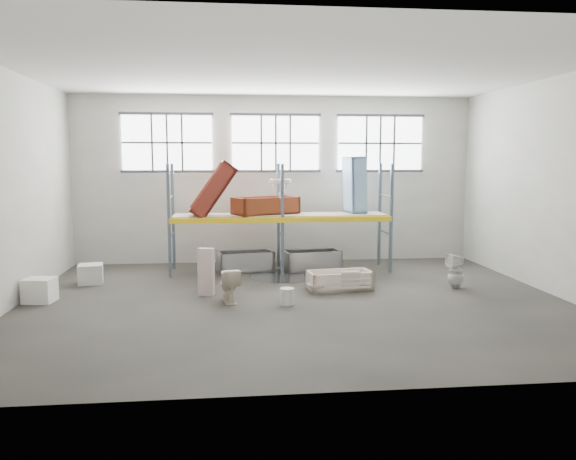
{
  "coord_description": "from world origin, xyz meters",
  "views": [
    {
      "loc": [
        -1.48,
        -12.22,
        3.12
      ],
      "look_at": [
        0.0,
        1.5,
        1.4
      ],
      "focal_mm": 35.51,
      "sensor_mm": 36.0,
      "label": 1
    }
  ],
  "objects": [
    {
      "name": "rack_upright_mb",
      "position": [
        0.0,
        4.1,
        1.5
      ],
      "size": [
        0.08,
        0.08,
        3.0
      ],
      "primitive_type": "cube",
      "color": "slate",
      "rests_on": "floor"
    },
    {
      "name": "wall_left",
      "position": [
        -6.05,
        0.0,
        2.5
      ],
      "size": [
        0.1,
        10.0,
        5.0
      ],
      "primitive_type": "cube",
      "color": "#A2A196",
      "rests_on": "ground"
    },
    {
      "name": "floor",
      "position": [
        0.0,
        0.0,
        -0.05
      ],
      "size": [
        12.0,
        10.0,
        0.1
      ],
      "primitive_type": "cube",
      "color": "#48453E",
      "rests_on": "ground"
    },
    {
      "name": "bucket",
      "position": [
        -0.21,
        -0.28,
        0.18
      ],
      "size": [
        0.35,
        0.35,
        0.36
      ],
      "primitive_type": "cylinder",
      "rotation": [
        0.0,
        0.0,
        0.16
      ],
      "color": "beige",
      "rests_on": "floor"
    },
    {
      "name": "steel_tub_left",
      "position": [
        -0.99,
        3.48,
        0.28
      ],
      "size": [
        1.64,
        1.02,
        0.56
      ],
      "primitive_type": null,
      "rotation": [
        0.0,
        0.0,
        0.21
      ],
      "color": "#ADAFB5",
      "rests_on": "floor"
    },
    {
      "name": "rust_tub_flat",
      "position": [
        -0.4,
        3.65,
        1.82
      ],
      "size": [
        1.97,
        1.51,
        0.5
      ],
      "primitive_type": null,
      "rotation": [
        0.0,
        0.0,
        0.43
      ],
      "color": "maroon",
      "rests_on": "shelf_deck"
    },
    {
      "name": "rack_upright_rb",
      "position": [
        3.0,
        4.1,
        1.5
      ],
      "size": [
        0.08,
        0.08,
        3.0
      ],
      "primitive_type": "cube",
      "color": "slate",
      "rests_on": "floor"
    },
    {
      "name": "wall_front",
      "position": [
        0.0,
        -5.05,
        2.5
      ],
      "size": [
        12.0,
        0.1,
        5.0
      ],
      "primitive_type": "cube",
      "color": "#A1A095",
      "rests_on": "ground"
    },
    {
      "name": "toilet_beige",
      "position": [
        -1.46,
        0.09,
        0.38
      ],
      "size": [
        0.54,
        0.8,
        0.76
      ],
      "primitive_type": "imported",
      "rotation": [
        0.0,
        0.0,
        3.31
      ],
      "color": "#EFDCC6",
      "rests_on": "floor"
    },
    {
      "name": "carton_far",
      "position": [
        -4.92,
        2.33,
        0.24
      ],
      "size": [
        0.67,
        0.67,
        0.49
      ],
      "primitive_type": "cube",
      "rotation": [
        0.0,
        0.0,
        0.16
      ],
      "color": "beige",
      "rests_on": "floor"
    },
    {
      "name": "rack_upright_lb",
      "position": [
        -3.0,
        4.1,
        1.5
      ],
      "size": [
        0.08,
        0.08,
        3.0
      ],
      "primitive_type": "cube",
      "color": "slate",
      "rests_on": "floor"
    },
    {
      "name": "steel_tub_right",
      "position": [
        0.89,
        3.39,
        0.29
      ],
      "size": [
        1.65,
        0.97,
        0.57
      ],
      "primitive_type": null,
      "rotation": [
        0.0,
        0.0,
        0.16
      ],
      "color": "#A9ACB1",
      "rests_on": "floor"
    },
    {
      "name": "wet_patch",
      "position": [
        0.0,
        2.7,
        0.0
      ],
      "size": [
        1.8,
        1.8,
        0.0
      ],
      "primitive_type": "cylinder",
      "color": "black",
      "rests_on": "floor"
    },
    {
      "name": "sink_on_shelf",
      "position": [
        -0.02,
        3.26,
        2.09
      ],
      "size": [
        0.64,
        0.52,
        0.54
      ],
      "primitive_type": "imported",
      "rotation": [
        0.0,
        0.0,
        0.09
      ],
      "color": "white",
      "rests_on": "rust_tub_flat"
    },
    {
      "name": "toilet_white",
      "position": [
        4.04,
        0.87,
        0.42
      ],
      "size": [
        0.45,
        0.44,
        0.85
      ],
      "primitive_type": "imported",
      "rotation": [
        0.0,
        0.0,
        -1.41
      ],
      "color": "white",
      "rests_on": "floor"
    },
    {
      "name": "sink_in_tub",
      "position": [
        0.57,
        0.68,
        0.16
      ],
      "size": [
        0.47,
        0.47,
        0.16
      ],
      "primitive_type": "imported",
      "rotation": [
        0.0,
        0.0,
        -0.01
      ],
      "color": "silver",
      "rests_on": "bathtub_beige"
    },
    {
      "name": "blue_tub_upright",
      "position": [
        2.15,
        3.7,
        2.4
      ],
      "size": [
        0.62,
        0.82,
        1.61
      ],
      "primitive_type": null,
      "rotation": [
        0.0,
        1.54,
        0.17
      ],
      "color": "#7EAAD4",
      "rests_on": "shelf_deck"
    },
    {
      "name": "rack_beam_front",
      "position": [
        0.0,
        2.9,
        1.5
      ],
      "size": [
        6.0,
        0.1,
        0.14
      ],
      "primitive_type": "cube",
      "color": "yellow",
      "rests_on": "floor"
    },
    {
      "name": "rack_upright_la",
      "position": [
        -3.0,
        2.9,
        1.5
      ],
      "size": [
        0.08,
        0.08,
        3.0
      ],
      "primitive_type": "cube",
      "color": "slate",
      "rests_on": "floor"
    },
    {
      "name": "rust_tub_tilted",
      "position": [
        -1.85,
        3.36,
        2.29
      ],
      "size": [
        1.39,
        0.88,
        1.62
      ],
      "primitive_type": null,
      "rotation": [
        0.0,
        -0.96,
        0.08
      ],
      "color": "maroon",
      "rests_on": "shelf_deck"
    },
    {
      "name": "rack_upright_ra",
      "position": [
        3.0,
        2.9,
        1.5
      ],
      "size": [
        0.08,
        0.08,
        3.0
      ],
      "primitive_type": "cube",
      "color": "slate",
      "rests_on": "floor"
    },
    {
      "name": "rack_beam_back",
      "position": [
        0.0,
        4.1,
        1.5
      ],
      "size": [
        6.0,
        0.1,
        0.14
      ],
      "primitive_type": "cube",
      "color": "yellow",
      "rests_on": "floor"
    },
    {
      "name": "window_left",
      "position": [
        -3.2,
        4.94,
        3.6
      ],
      "size": [
        2.6,
        0.04,
        1.6
      ],
      "primitive_type": "cube",
      "color": "white",
      "rests_on": "wall_back"
    },
    {
      "name": "shelf_deck",
      "position": [
        0.0,
        3.5,
        1.58
      ],
      "size": [
        5.9,
        1.1,
        0.03
      ],
      "primitive_type": "cube",
      "color": "gray",
      "rests_on": "floor"
    },
    {
      "name": "bathtub_beige",
      "position": [
        1.19,
        1.01,
        0.22
      ],
      "size": [
        1.59,
        0.89,
        0.45
      ],
      "primitive_type": null,
      "rotation": [
        0.0,
        0.0,
        0.12
      ],
      "color": "beige",
      "rests_on": "floor"
    },
    {
      "name": "cistern_spare",
      "position": [
        1.39,
        0.73,
        0.28
      ],
      "size": [
        0.44,
        0.21,
        0.42
      ],
      "primitive_type": "cube",
      "rotation": [
        0.0,
        0.0,
        0.01
      ],
      "color": "beige",
      "rests_on": "bathtub_beige"
    },
    {
      "name": "rack_upright_ma",
      "position": [
        0.0,
        2.9,
        1.5
      ],
      "size": [
        0.08,
        0.08,
        3.0
      ],
      "primitive_type": "cube",
      "color": "slate",
      "rests_on": "floor"
    },
    {
      "name": "wall_right",
      "position": [
        6.05,
        0.0,
        2.5
      ],
      "size": [
        0.1,
        10.0,
        5.0
      ],
      "primitive_type": "cube",
      "color": "#AEADA0",
      "rests_on": "ground"
    },
    {
      "name": "carton_near",
      "position": [
        -5.6,
        0.52,
        0.27
      ],
      "size": [
        0.69,
        0.61,
        0.53
      ],
      "primitive_type": "cube",
      "rotation": [
        0.0,
        0.0,
        -0.15
      ],
      "color": "white",
      "rests_on": "floor"
    },
    {
      "name": "wall_back",
      "position": [
        0.0,
        5.05,
        2.5
      ],
      "size": [
        12.0,
        0.1,
        5.0
      ],
      "primitive_type": "cube",
      "color": "#A6A69A",
      "rests_on": "ground"
    },
    {
      "name": "ceiling",
      "position": [
        0.0,
        0.0,
        5.05
      ],
      "size": [
        12.0,
        10.0,
        0.1
      ],
      "primitive_type": "cube",
      "color": "silver",
      "rests_on": "ground"
    },
    {
      "name": "window_right",
      "position": [
        3.2,
        4.94,
        3.6
      ],
      "size": [
        2.6,
        0.04,
        1.6
      ],
      "primitive_type": "cube",
      "color": "white",
      "rests_on": "wall_back"
    },
    {
      "name": "window_mid",
      "position": [
        0.0,
        4.94,
        3.6
      ],
      "size": [
        2.6,
        0.04,
        1.6
      ],
      "primitive_type": "cube",
      "color": "white",
      "rests_on": "wall_back"
    },
    {
      "name": "cistern_tall",
      "position": [
        -1.97,
        0.79,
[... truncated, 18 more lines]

